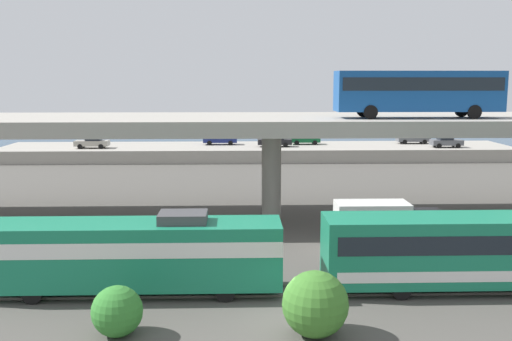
{
  "coord_description": "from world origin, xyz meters",
  "views": [
    {
      "loc": [
        -2.55,
        -24.56,
        10.77
      ],
      "look_at": [
        -1.29,
        16.89,
        4.26
      ],
      "focal_mm": 41.04,
      "sensor_mm": 36.0,
      "label": 1
    }
  ],
  "objects_px": {
    "parked_car_1": "(275,141)",
    "parked_car_2": "(220,139)",
    "parked_car_0": "(446,142)",
    "transit_bus_on_overpass": "(418,90)",
    "parked_car_4": "(92,142)",
    "parked_car_5": "(413,138)",
    "service_truck_east": "(385,224)",
    "parked_car_3": "(305,139)",
    "train_locomotive": "(118,252)"
  },
  "relations": [
    {
      "from": "parked_car_0",
      "to": "parked_car_2",
      "type": "height_order",
      "value": "same"
    },
    {
      "from": "parked_car_4",
      "to": "parked_car_5",
      "type": "relative_size",
      "value": 0.96
    },
    {
      "from": "parked_car_0",
      "to": "parked_car_1",
      "type": "bearing_deg",
      "value": 176.05
    },
    {
      "from": "train_locomotive",
      "to": "parked_car_2",
      "type": "height_order",
      "value": "train_locomotive"
    },
    {
      "from": "train_locomotive",
      "to": "parked_car_3",
      "type": "xyz_separation_m",
      "value": [
        15.44,
        52.5,
        0.29
      ]
    },
    {
      "from": "parked_car_0",
      "to": "service_truck_east",
      "type": "bearing_deg",
      "value": -114.25
    },
    {
      "from": "parked_car_1",
      "to": "parked_car_5",
      "type": "xyz_separation_m",
      "value": [
        19.74,
        3.27,
        0.0
      ]
    },
    {
      "from": "transit_bus_on_overpass",
      "to": "parked_car_2",
      "type": "bearing_deg",
      "value": -67.94
    },
    {
      "from": "parked_car_0",
      "to": "transit_bus_on_overpass",
      "type": "bearing_deg",
      "value": -113.11
    },
    {
      "from": "transit_bus_on_overpass",
      "to": "parked_car_3",
      "type": "height_order",
      "value": "transit_bus_on_overpass"
    },
    {
      "from": "transit_bus_on_overpass",
      "to": "parked_car_5",
      "type": "height_order",
      "value": "transit_bus_on_overpass"
    },
    {
      "from": "transit_bus_on_overpass",
      "to": "parked_car_0",
      "type": "relative_size",
      "value": 2.93
    },
    {
      "from": "transit_bus_on_overpass",
      "to": "parked_car_2",
      "type": "relative_size",
      "value": 2.57
    },
    {
      "from": "parked_car_4",
      "to": "transit_bus_on_overpass",
      "type": "bearing_deg",
      "value": 132.85
    },
    {
      "from": "parked_car_1",
      "to": "parked_car_2",
      "type": "bearing_deg",
      "value": -19.94
    },
    {
      "from": "transit_bus_on_overpass",
      "to": "parked_car_4",
      "type": "xyz_separation_m",
      "value": [
        -32.34,
        34.87,
        -7.51
      ]
    },
    {
      "from": "transit_bus_on_overpass",
      "to": "parked_car_3",
      "type": "bearing_deg",
      "value": -84.52
    },
    {
      "from": "transit_bus_on_overpass",
      "to": "parked_car_3",
      "type": "distance_m",
      "value": 39.52
    },
    {
      "from": "parked_car_3",
      "to": "train_locomotive",
      "type": "bearing_deg",
      "value": 73.61
    },
    {
      "from": "parked_car_3",
      "to": "parked_car_4",
      "type": "distance_m",
      "value": 28.88
    },
    {
      "from": "train_locomotive",
      "to": "transit_bus_on_overpass",
      "type": "distance_m",
      "value": 24.9
    },
    {
      "from": "train_locomotive",
      "to": "parked_car_0",
      "type": "distance_m",
      "value": 58.87
    },
    {
      "from": "service_truck_east",
      "to": "parked_car_5",
      "type": "relative_size",
      "value": 1.49
    },
    {
      "from": "parked_car_2",
      "to": "parked_car_3",
      "type": "relative_size",
      "value": 1.15
    },
    {
      "from": "service_truck_east",
      "to": "train_locomotive",
      "type": "bearing_deg",
      "value": -154.33
    },
    {
      "from": "service_truck_east",
      "to": "parked_car_4",
      "type": "height_order",
      "value": "parked_car_4"
    },
    {
      "from": "parked_car_1",
      "to": "parked_car_3",
      "type": "bearing_deg",
      "value": -148.47
    },
    {
      "from": "train_locomotive",
      "to": "transit_bus_on_overpass",
      "type": "height_order",
      "value": "transit_bus_on_overpass"
    },
    {
      "from": "train_locomotive",
      "to": "parked_car_3",
      "type": "height_order",
      "value": "train_locomotive"
    },
    {
      "from": "train_locomotive",
      "to": "parked_car_0",
      "type": "height_order",
      "value": "train_locomotive"
    },
    {
      "from": "parked_car_2",
      "to": "service_truck_east",
      "type": "bearing_deg",
      "value": -75.19
    },
    {
      "from": "train_locomotive",
      "to": "transit_bus_on_overpass",
      "type": "bearing_deg",
      "value": -144.08
    },
    {
      "from": "service_truck_east",
      "to": "parked_car_1",
      "type": "bearing_deg",
      "value": 95.95
    },
    {
      "from": "parked_car_3",
      "to": "service_truck_east",
      "type": "bearing_deg",
      "value": 89.97
    },
    {
      "from": "service_truck_east",
      "to": "parked_car_2",
      "type": "relative_size",
      "value": 1.46
    },
    {
      "from": "transit_bus_on_overpass",
      "to": "service_truck_east",
      "type": "xyz_separation_m",
      "value": [
        -3.73,
        -6.46,
        -8.36
      ]
    },
    {
      "from": "train_locomotive",
      "to": "transit_bus_on_overpass",
      "type": "xyz_separation_m",
      "value": [
        19.15,
        13.87,
        7.81
      ]
    },
    {
      "from": "transit_bus_on_overpass",
      "to": "parked_car_2",
      "type": "xyz_separation_m",
      "value": [
        -15.65,
        38.62,
        -7.51
      ]
    },
    {
      "from": "parked_car_4",
      "to": "parked_car_1",
      "type": "bearing_deg",
      "value": -177.56
    },
    {
      "from": "parked_car_4",
      "to": "parked_car_0",
      "type": "bearing_deg",
      "value": 179.34
    },
    {
      "from": "train_locomotive",
      "to": "parked_car_4",
      "type": "relative_size",
      "value": 3.64
    },
    {
      "from": "parked_car_5",
      "to": "service_truck_east",
      "type": "bearing_deg",
      "value": -108.56
    },
    {
      "from": "service_truck_east",
      "to": "parked_car_4",
      "type": "distance_m",
      "value": 50.27
    },
    {
      "from": "train_locomotive",
      "to": "parked_car_0",
      "type": "relative_size",
      "value": 3.89
    },
    {
      "from": "parked_car_4",
      "to": "parked_car_5",
      "type": "height_order",
      "value": "same"
    },
    {
      "from": "parked_car_1",
      "to": "parked_car_5",
      "type": "relative_size",
      "value": 0.99
    },
    {
      "from": "service_truck_east",
      "to": "transit_bus_on_overpass",
      "type": "bearing_deg",
      "value": 60.02
    },
    {
      "from": "transit_bus_on_overpass",
      "to": "parked_car_0",
      "type": "bearing_deg",
      "value": -113.11
    },
    {
      "from": "transit_bus_on_overpass",
      "to": "parked_car_2",
      "type": "distance_m",
      "value": 42.34
    },
    {
      "from": "train_locomotive",
      "to": "parked_car_4",
      "type": "distance_m",
      "value": 50.49
    }
  ]
}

